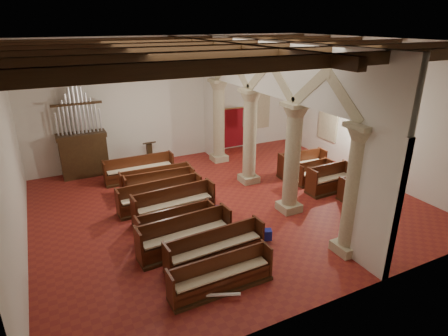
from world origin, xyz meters
TOP-DOWN VIEW (x-y plane):
  - floor at (0.00, 0.00)m, footprint 14.00×14.00m
  - ceiling at (0.00, 0.00)m, footprint 14.00×14.00m
  - wall_back at (0.00, 6.00)m, footprint 14.00×0.02m
  - wall_front at (0.00, -6.00)m, footprint 14.00×0.02m
  - wall_left at (-7.00, 0.00)m, footprint 0.02×12.00m
  - wall_right at (7.00, 0.00)m, footprint 0.02×12.00m
  - ceiling_beams at (0.00, 0.00)m, footprint 13.80×11.80m
  - arcade at (1.80, 0.00)m, footprint 0.90×11.90m
  - window_right_a at (6.98, -1.50)m, footprint 0.03×1.00m
  - window_right_b at (6.98, 2.50)m, footprint 0.03×1.00m
  - window_back at (5.00, 5.98)m, footprint 1.00×0.03m
  - pipe_organ at (-4.50, 5.50)m, footprint 2.10×0.85m
  - lectern at (-1.57, 5.18)m, footprint 0.54×0.55m
  - dossal_curtain at (3.50, 5.92)m, footprint 1.80×0.07m
  - processional_banner at (3.67, 4.91)m, footprint 0.58×0.74m
  - hymnal_box_a at (-1.60, -3.70)m, footprint 0.33×0.29m
  - hymnal_box_b at (-0.11, -2.93)m, footprint 0.41×0.38m
  - hymnal_box_c at (-0.88, -0.81)m, footprint 0.39×0.34m
  - tube_heater_a at (-2.54, -4.72)m, footprint 0.84×0.44m
  - tube_heater_b at (-2.51, -3.63)m, footprint 0.96×0.35m
  - nave_pew_0 at (-2.41, -4.34)m, footprint 2.88×0.69m
  - nave_pew_1 at (-2.04, -3.22)m, footprint 3.08×0.85m
  - nave_pew_2 at (-2.61, -2.25)m, footprint 2.99×0.93m
  - nave_pew_3 at (-2.60, -1.40)m, footprint 2.58×0.76m
  - nave_pew_4 at (-2.21, -0.16)m, footprint 3.01×0.92m
  - nave_pew_5 at (-2.42, 0.85)m, footprint 3.24×0.82m
  - nave_pew_6 at (-2.10, 1.88)m, footprint 2.84×0.83m
  - nave_pew_7 at (-2.08, 2.49)m, footprint 2.96×0.72m
  - nave_pew_8 at (-2.43, 3.87)m, footprint 3.05×0.72m
  - aisle_pew_0 at (4.89, -1.83)m, footprint 1.69×0.71m
  - aisle_pew_1 at (4.28, -0.86)m, footprint 2.00×0.79m
  - aisle_pew_2 at (4.28, 0.15)m, footprint 1.70×0.70m
  - aisle_pew_3 at (4.31, 1.01)m, footprint 2.27×0.89m

SIDE VIEW (x-z plane):
  - floor at x=0.00m, z-range 0.00..0.00m
  - tube_heater_a at x=-2.54m, z-range 0.12..0.20m
  - tube_heater_b at x=-2.51m, z-range 0.11..0.21m
  - hymnal_box_a at x=-1.60m, z-range 0.10..0.38m
  - hymnal_box_b at x=-0.11m, z-range 0.10..0.43m
  - hymnal_box_c at x=-0.88m, z-range 0.10..0.44m
  - nave_pew_0 at x=-2.41m, z-range -0.16..0.80m
  - nave_pew_7 at x=-2.08m, z-range -0.17..0.80m
  - aisle_pew_2 at x=4.28m, z-range -0.16..0.81m
  - aisle_pew_0 at x=4.89m, z-range -0.16..0.82m
  - nave_pew_3 at x=-2.60m, z-range -0.17..0.84m
  - nave_pew_6 at x=-2.10m, z-range -0.17..0.84m
  - nave_pew_1 at x=-2.04m, z-range -0.18..0.86m
  - nave_pew_5 at x=-2.42m, z-range -0.18..0.88m
  - nave_pew_8 at x=-2.43m, z-range -0.18..0.89m
  - nave_pew_4 at x=-2.21m, z-range -0.19..0.96m
  - nave_pew_2 at x=-2.61m, z-range -0.19..0.96m
  - aisle_pew_3 at x=4.31m, z-range -0.19..0.95m
  - aisle_pew_1 at x=4.28m, z-range -0.18..0.96m
  - lectern at x=-1.57m, z-range -0.12..1.23m
  - processional_banner at x=3.67m, z-range -0.45..2.08m
  - dossal_curtain at x=3.50m, z-range 0.08..2.25m
  - pipe_organ at x=-4.50m, z-range -0.83..3.57m
  - window_right_a at x=6.98m, z-range 1.10..3.30m
  - window_right_b at x=6.98m, z-range 1.10..3.30m
  - window_back at x=5.00m, z-range 1.10..3.30m
  - wall_back at x=0.00m, z-range 0.00..6.00m
  - wall_front at x=0.00m, z-range 0.00..6.00m
  - wall_left at x=-7.00m, z-range 0.00..6.00m
  - wall_right at x=7.00m, z-range 0.00..6.00m
  - arcade at x=1.80m, z-range 0.56..6.56m
  - ceiling_beams at x=0.00m, z-range 5.67..5.97m
  - ceiling at x=0.00m, z-range 6.00..6.00m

